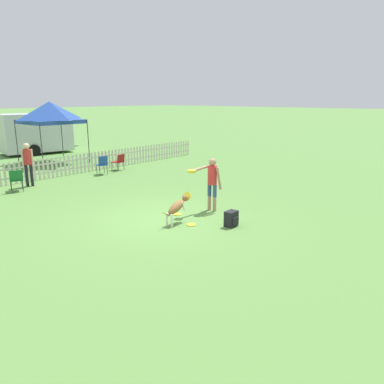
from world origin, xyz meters
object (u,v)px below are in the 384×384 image
Objects in this scene: handler_person at (211,178)px; folding_chair_center at (102,163)px; folding_chair_blue_left at (16,179)px; folding_chair_green_right at (119,161)px; canopy_tent_main at (50,113)px; frisbee_near_dog at (191,225)px; leaping_dog at (177,206)px; frisbee_near_handler at (177,214)px; spectator_standing at (28,160)px; backpack_on_grass at (231,219)px; equipment_trailer at (35,133)px.

folding_chair_center is (1.19, 7.14, -0.51)m from handler_person.
folding_chair_blue_left reaches higher than folding_chair_green_right.
frisbee_near_dog is at bearing -102.92° from canopy_tent_main.
frisbee_near_handler is at bearing 132.57° from leaping_dog.
frisbee_near_handler is at bearing 65.24° from frisbee_near_dog.
frisbee_near_dog is 0.32× the size of folding_chair_green_right.
spectator_standing is (-0.52, 7.47, 0.54)m from leaping_dog.
frisbee_near_handler is at bearing 96.64° from backpack_on_grass.
spectator_standing reaches higher than folding_chair_center.
folding_chair_center is at bearing 157.59° from leaping_dog.
equipment_trailer reaches higher than folding_chair_blue_left.
canopy_tent_main is (2.13, 13.00, 2.43)m from backpack_on_grass.
folding_chair_green_right is at bearing 150.95° from leaping_dog.
equipment_trailer is at bearing 76.32° from frisbee_near_dog.
spectator_standing is (-1.10, 6.90, 1.02)m from frisbee_near_handler.
handler_person is 2.08× the size of folding_chair_green_right.
spectator_standing is (-4.39, 0.01, 0.57)m from folding_chair_green_right.
folding_chair_blue_left is 1.02m from spectator_standing.
frisbee_near_handler is at bearing 125.98° from folding_chair_blue_left.
handler_person is at bearing 94.69° from folding_chair_center.
equipment_trailer is (3.97, 16.30, 1.27)m from frisbee_near_dog.
handler_person is at bearing 90.45° from leaping_dog.
canopy_tent_main is (-0.95, 4.29, 2.17)m from folding_chair_green_right.
backpack_on_grass is 0.50× the size of folding_chair_center.
folding_chair_center is 1.10× the size of folding_chair_green_right.
leaping_dog is 0.95m from frisbee_near_handler.
canopy_tent_main reaches higher than handler_person.
folding_chair_center is at bearing 2.68° from folding_chair_green_right.
folding_chair_blue_left is 0.26× the size of canopy_tent_main.
backpack_on_grass is at bearing -83.36° from frisbee_near_handler.
equipment_trailer reaches higher than backpack_on_grass.
frisbee_near_handler is (0.58, 0.57, -0.49)m from leaping_dog.
equipment_trailer reaches higher than handler_person.
backpack_on_grass reaches higher than frisbee_near_dog.
handler_person is 0.96× the size of spectator_standing.
folding_chair_center is at bearing -89.74° from equipment_trailer.
folding_chair_green_right is (3.88, 7.46, -0.03)m from leaping_dog.
folding_chair_green_right is at bearing -154.66° from folding_chair_blue_left.
frisbee_near_dog is 8.69m from folding_chair_green_right.
handler_person is at bearing 60.05° from backpack_on_grass.
folding_chair_center is at bearing 77.06° from backpack_on_grass.
spectator_standing is (0.72, 0.47, 0.54)m from folding_chair_blue_left.
handler_person is 0.51× the size of canopy_tent_main.
leaping_dog is 4.42× the size of frisbee_near_dog.
leaping_dog is at bearing -104.00° from canopy_tent_main.
folding_chair_center is at bearing 72.01° from frisbee_near_handler.
handler_person is 1.90× the size of folding_chair_center.
spectator_standing is (-3.25, 0.27, 0.52)m from folding_chair_center.
backpack_on_grass is 13.39m from canopy_tent_main.
canopy_tent_main is at bearing -78.30° from folding_chair_center.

